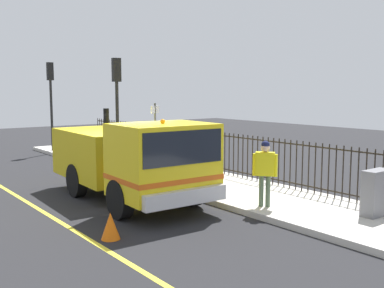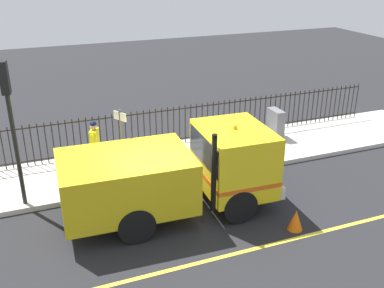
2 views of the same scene
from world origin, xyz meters
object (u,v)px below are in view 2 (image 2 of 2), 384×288
(pedestrian_distant, at_px, (95,140))
(street_sign, at_px, (122,141))
(work_truck, at_px, (182,169))
(worker_standing, at_px, (243,132))
(utility_cabinet, at_px, (275,123))
(traffic_light_near, at_px, (9,106))
(traffic_cone, at_px, (296,220))

(pedestrian_distant, relative_size, street_sign, 0.67)
(work_truck, bearing_deg, street_sign, -137.64)
(work_truck, xyz_separation_m, worker_standing, (2.06, -2.93, -0.10))
(utility_cabinet, relative_size, street_sign, 0.43)
(worker_standing, bearing_deg, utility_cabinet, 176.99)
(work_truck, distance_m, worker_standing, 3.59)
(utility_cabinet, xyz_separation_m, street_sign, (-1.96, 6.40, 1.02))
(work_truck, bearing_deg, traffic_light_near, -110.50)
(worker_standing, distance_m, utility_cabinet, 2.66)
(work_truck, xyz_separation_m, street_sign, (1.55, 1.30, 0.43))
(work_truck, xyz_separation_m, traffic_light_near, (1.75, 4.13, 1.76))
(street_sign, bearing_deg, pedestrian_distant, 18.22)
(worker_standing, relative_size, traffic_light_near, 0.41)
(traffic_cone, distance_m, street_sign, 5.32)
(work_truck, distance_m, street_sign, 2.07)
(street_sign, bearing_deg, work_truck, -140.11)
(pedestrian_distant, relative_size, traffic_light_near, 0.41)
(worker_standing, xyz_separation_m, traffic_light_near, (-0.31, 7.07, 1.86))
(utility_cabinet, distance_m, street_sign, 6.77)
(utility_cabinet, distance_m, traffic_cone, 6.14)
(traffic_light_near, bearing_deg, street_sign, 94.66)
(utility_cabinet, height_order, street_sign, street_sign)
(work_truck, height_order, traffic_cone, work_truck)
(work_truck, relative_size, worker_standing, 3.56)
(worker_standing, bearing_deg, traffic_cone, 45.93)
(traffic_cone, bearing_deg, street_sign, 46.34)
(work_truck, xyz_separation_m, utility_cabinet, (3.52, -5.10, -0.59))
(utility_cabinet, xyz_separation_m, traffic_cone, (-5.50, 2.69, -0.41))
(worker_standing, relative_size, traffic_cone, 2.95)
(work_truck, xyz_separation_m, pedestrian_distant, (3.16, 1.83, -0.09))
(pedestrian_distant, height_order, traffic_cone, pedestrian_distant)
(work_truck, relative_size, pedestrian_distant, 3.53)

